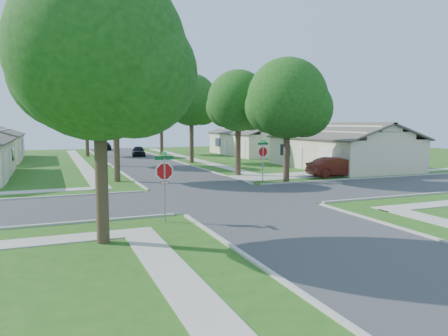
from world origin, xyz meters
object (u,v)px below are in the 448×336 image
Objects in this scene: tree_e_near at (239,104)px; tree_e_mid at (192,102)px; stop_sign_ne at (263,154)px; house_ne_far at (255,143)px; car_curb_east at (138,151)px; tree_w_mid at (98,98)px; stop_sign_sw at (164,174)px; tree_w_far at (87,112)px; car_curb_west at (105,146)px; house_ne_near at (341,151)px; tree_sw_corner at (100,61)px; tree_e_far at (161,109)px; tree_w_near at (116,95)px; tree_ne_corner at (288,102)px; car_driveway at (336,167)px.

tree_e_mid reaches higher than tree_e_near.
stop_sign_ne is 0.22× the size of house_ne_far.
tree_e_near is 12.02m from tree_e_mid.
car_curb_east is at bearing 97.36° from stop_sign_ne.
tree_w_mid reaches higher than tree_e_mid.
stop_sign_sw is 13.29m from stop_sign_ne.
car_curb_west is at bearing 73.77° from tree_w_far.
tree_e_mid is 0.68× the size of house_ne_near.
tree_w_mid is 28.14m from tree_sw_corner.
tree_e_far is 2.29× the size of car_curb_east.
car_curb_west is at bearing 107.45° from car_curb_east.
tree_w_far is at bearing 90.01° from tree_w_near.
tree_e_near is 9.41m from tree_w_near.
tree_e_mid is 15.25m from tree_w_near.
tree_e_near is 5.06m from tree_ne_corner.
tree_w_near is 12.01m from tree_w_mid.
stop_sign_sw is 0.22× the size of house_ne_far.
stop_sign_sw is 0.36× the size of tree_e_near.
tree_sw_corner is 0.70× the size of house_ne_near.
tree_w_mid is 2.09× the size of car_driveway.
tree_w_near is at bearing -135.91° from house_ne_far.
car_curb_west is at bearing 135.55° from house_ne_far.
tree_e_mid is at bearing -144.58° from house_ne_far.
tree_e_near reaches higher than tree_w_far.
stop_sign_sw is 0.65× the size of car_driveway.
tree_w_far is 0.84× the size of tree_sw_corner.
stop_sign_ne is 0.33× the size of tree_w_near.
stop_sign_ne is 0.34× the size of tree_e_far.
tree_ne_corner reaches higher than car_curb_east.
stop_sign_ne is at bearing 43.94° from tree_sw_corner.
tree_ne_corner is (11.00, -16.80, -0.90)m from tree_w_mid.
stop_sign_ne reaches higher than car_driveway.
house_ne_far is at bearing -7.15° from car_driveway.
tree_w_mid reaches higher than tree_sw_corner.
stop_sign_ne is 30.96m from tree_w_far.
stop_sign_sw is at bearing -124.59° from tree_e_near.
tree_ne_corner is (1.60, -16.80, -0.66)m from tree_e_mid.
stop_sign_sw is 38.86m from tree_w_far.
tree_sw_corner reaches higher than stop_sign_sw.
tree_w_far is 31.77m from tree_ne_corner.
tree_w_near is 0.94× the size of tree_sw_corner.
tree_e_near reaches higher than car_driveway.
stop_sign_ne is at bearing -24.74° from tree_w_near.
tree_w_near is at bearing -96.62° from car_curb_east.
house_ne_near is at bearing -90.00° from house_ne_far.
tree_e_far is at bearing 90.02° from tree_e_mid.
house_ne_far is at bearing 60.65° from tree_e_near.
car_curb_east is (8.64, 38.79, -5.62)m from tree_sw_corner.
tree_e_mid is at bearing 105.31° from car_curb_west.
house_ne_far is (11.24, 19.99, -4.13)m from tree_e_near.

